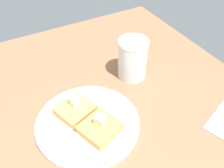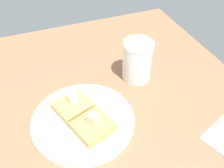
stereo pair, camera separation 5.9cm
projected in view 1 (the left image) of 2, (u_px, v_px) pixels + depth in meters
table_surface at (84, 137)px, 54.95cm from camera, size 92.24×92.24×2.19cm
plate at (88, 123)px, 55.55cm from camera, size 23.04×23.04×1.23cm
toast_slice_left at (76, 110)px, 56.39cm from camera, size 9.21×9.59×2.02cm
toast_slice_middle at (100, 128)px, 52.63cm from camera, size 9.21×9.59×2.02cm
butter_pat_primary at (75, 102)px, 55.46cm from camera, size 2.50×2.33×2.17cm
butter_pat_secondary at (100, 120)px, 51.56cm from camera, size 2.83×2.74×2.17cm
fork at (102, 102)px, 59.45cm from camera, size 13.48×11.00×0.36cm
syrup_jar at (132, 60)px, 65.65cm from camera, size 7.89×7.89×10.87cm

